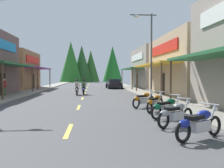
% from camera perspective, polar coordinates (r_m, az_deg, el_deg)
% --- Properties ---
extents(ground, '(10.27, 89.91, 0.10)m').
position_cam_1_polar(ground, '(30.20, -5.90, -1.79)').
color(ground, '#4C4C4F').
extents(sidewalk_left, '(2.30, 89.91, 0.12)m').
position_cam_1_polar(sidewalk_left, '(31.01, -17.61, -1.57)').
color(sidewalk_left, gray).
rests_on(sidewalk_left, ground).
extents(sidewalk_right, '(2.30, 89.91, 0.12)m').
position_cam_1_polar(sidewalk_right, '(30.67, 5.93, -1.53)').
color(sidewalk_right, gray).
rests_on(sidewalk_right, ground).
extents(centerline_dashes, '(0.16, 67.45, 0.01)m').
position_cam_1_polar(centerline_dashes, '(34.44, -5.71, -1.24)').
color(centerline_dashes, '#E0C64C').
rests_on(centerline_dashes, ground).
extents(storefront_left_far, '(10.13, 10.36, 5.21)m').
position_cam_1_polar(storefront_left_far, '(38.56, -23.12, 2.82)').
color(storefront_left_far, olive).
rests_on(storefront_left_far, ground).
extents(storefront_right_middle, '(9.85, 12.23, 5.64)m').
position_cam_1_polar(storefront_right_middle, '(26.01, 19.76, 3.84)').
color(storefront_right_middle, tan).
rests_on(storefront_right_middle, ground).
extents(storefront_right_far, '(9.40, 12.91, 5.88)m').
position_cam_1_polar(storefront_right_far, '(39.30, 10.99, 3.40)').
color(storefront_right_far, gray).
rests_on(storefront_right_far, ground).
extents(streetlamp_right, '(2.13, 0.30, 6.81)m').
position_cam_1_polar(streetlamp_right, '(20.98, 7.91, 8.68)').
color(streetlamp_right, '#474C51').
rests_on(streetlamp_right, ground).
extents(motorcycle_parked_right_1, '(1.88, 1.19, 1.04)m').
position_cam_1_polar(motorcycle_parked_right_1, '(8.11, 18.74, -8.22)').
color(motorcycle_parked_right_1, black).
rests_on(motorcycle_parked_right_1, ground).
extents(motorcycle_parked_right_2, '(1.78, 1.35, 1.04)m').
position_cam_1_polar(motorcycle_parked_right_2, '(9.94, 13.91, -6.32)').
color(motorcycle_parked_right_2, black).
rests_on(motorcycle_parked_right_2, ground).
extents(motorcycle_parked_right_3, '(1.84, 1.27, 1.04)m').
position_cam_1_polar(motorcycle_parked_right_3, '(11.74, 12.16, -5.04)').
color(motorcycle_parked_right_3, black).
rests_on(motorcycle_parked_right_3, ground).
extents(motorcycle_parked_right_4, '(1.35, 1.79, 1.04)m').
position_cam_1_polar(motorcycle_parked_right_4, '(13.71, 9.53, -4.02)').
color(motorcycle_parked_right_4, black).
rests_on(motorcycle_parked_right_4, ground).
extents(motorcycle_parked_right_5, '(1.68, 1.48, 1.04)m').
position_cam_1_polar(motorcycle_parked_right_5, '(15.42, 7.07, -3.35)').
color(motorcycle_parked_right_5, black).
rests_on(motorcycle_parked_right_5, ground).
extents(rider_cruising_lead, '(0.60, 2.14, 1.57)m').
position_cam_1_polar(rider_cruising_lead, '(25.04, -7.77, -0.95)').
color(rider_cruising_lead, black).
rests_on(rider_cruising_lead, ground).
extents(rider_cruising_trailing, '(0.60, 2.14, 1.57)m').
position_cam_1_polar(rider_cruising_trailing, '(25.51, -6.29, -0.89)').
color(rider_cruising_trailing, black).
rests_on(rider_cruising_trailing, ground).
extents(pedestrian_waiting, '(0.36, 0.55, 1.63)m').
position_cam_1_polar(pedestrian_waiting, '(24.41, -22.76, -0.48)').
color(pedestrian_waiting, '#3F593F').
rests_on(pedestrian_waiting, ground).
extents(parked_car_curbside, '(2.27, 4.40, 1.40)m').
position_cam_1_polar(parked_car_curbside, '(37.47, 0.42, 0.06)').
color(parked_car_curbside, black).
rests_on(parked_car_curbside, ground).
extents(treeline_backdrop, '(18.42, 12.46, 11.35)m').
position_cam_1_polar(treeline_backdrop, '(76.62, -5.42, 4.46)').
color(treeline_backdrop, '#1F4F23').
rests_on(treeline_backdrop, ground).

